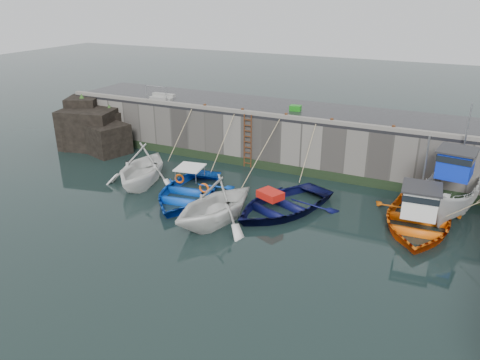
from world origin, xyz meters
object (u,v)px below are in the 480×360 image
at_px(bollard_a, 205,106).
at_px(bollard_e, 393,128).
at_px(bollard_c, 286,116).
at_px(ladder, 248,141).
at_px(boat_near_blue, 187,198).
at_px(fish_crate, 295,108).
at_px(boat_far_white, 452,193).
at_px(boat_near_blacktrim, 215,222).
at_px(bollard_d, 332,121).
at_px(boat_near_navy, 282,210).
at_px(boat_far_orange, 417,219).
at_px(boat_near_white, 143,184).
at_px(bollard_b, 242,111).

bearing_deg(bollard_a, bollard_e, 0.00).
bearing_deg(bollard_c, bollard_a, 180.00).
bearing_deg(ladder, bollard_a, 173.62).
xyz_separation_m(boat_near_blue, fish_crate, (3.01, 7.56, 3.32)).
distance_m(ladder, boat_far_white, 11.30).
xyz_separation_m(ladder, boat_near_blacktrim, (1.68, -7.16, -1.59)).
bearing_deg(bollard_d, boat_near_blacktrim, -112.60).
relative_size(boat_far_white, bollard_a, 22.78).
bearing_deg(fish_crate, bollard_c, -93.41).
height_order(boat_near_blue, boat_near_blacktrim, boat_near_blacktrim).
height_order(boat_near_navy, bollard_c, bollard_c).
distance_m(boat_near_navy, boat_far_orange, 6.11).
relative_size(fish_crate, bollard_e, 2.35).
bearing_deg(boat_far_orange, boat_near_blacktrim, -160.80).
height_order(ladder, boat_far_white, boat_far_white).
distance_m(boat_far_white, fish_crate, 10.06).
bearing_deg(bollard_a, boat_far_orange, -17.15).
xyz_separation_m(boat_near_blacktrim, bollard_d, (3.12, 7.49, 3.30)).
relative_size(boat_far_orange, bollard_e, 22.14).
bearing_deg(bollard_c, ladder, -171.33).
distance_m(ladder, fish_crate, 3.50).
bearing_deg(boat_near_blue, bollard_c, 52.67).
relative_size(boat_far_white, bollard_e, 22.78).
bearing_deg(boat_near_white, boat_near_blacktrim, -35.46).
bearing_deg(boat_near_navy, fish_crate, 128.51).
bearing_deg(bollard_d, ladder, -176.00).
height_order(boat_near_blue, fish_crate, fish_crate).
bearing_deg(boat_near_blacktrim, bollard_a, 137.30).
height_order(boat_near_navy, bollard_e, bollard_e).
bearing_deg(boat_far_orange, bollard_e, 112.56).
bearing_deg(fish_crate, bollard_b, -150.76).
bearing_deg(ladder, boat_near_blacktrim, -76.78).
distance_m(boat_far_white, bollard_b, 12.04).
height_order(boat_near_blue, boat_near_navy, same).
distance_m(boat_near_navy, bollard_e, 7.23).
bearing_deg(boat_near_white, boat_near_blue, -22.70).
bearing_deg(ladder, boat_near_blue, -99.68).
bearing_deg(bollard_b, boat_near_white, -124.38).
relative_size(boat_near_white, bollard_a, 17.29).
xyz_separation_m(ladder, boat_far_white, (11.19, -1.42, -0.58)).
xyz_separation_m(boat_near_blue, bollard_b, (0.41, 5.69, 3.30)).
bearing_deg(boat_near_navy, bollard_c, 132.72).
bearing_deg(bollard_b, bollard_a, 180.00).
height_order(bollard_a, bollard_d, same).
height_order(boat_far_white, bollard_a, boat_far_white).
relative_size(boat_far_white, boat_far_orange, 1.03).
relative_size(boat_near_navy, bollard_c, 20.29).
distance_m(ladder, boat_far_orange, 10.69).
bearing_deg(boat_far_white, boat_near_blacktrim, -141.08).
distance_m(boat_near_blue, boat_near_navy, 4.92).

